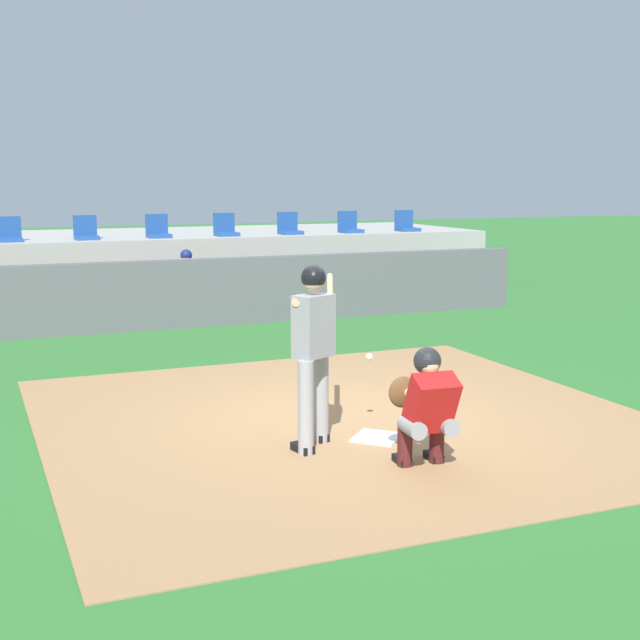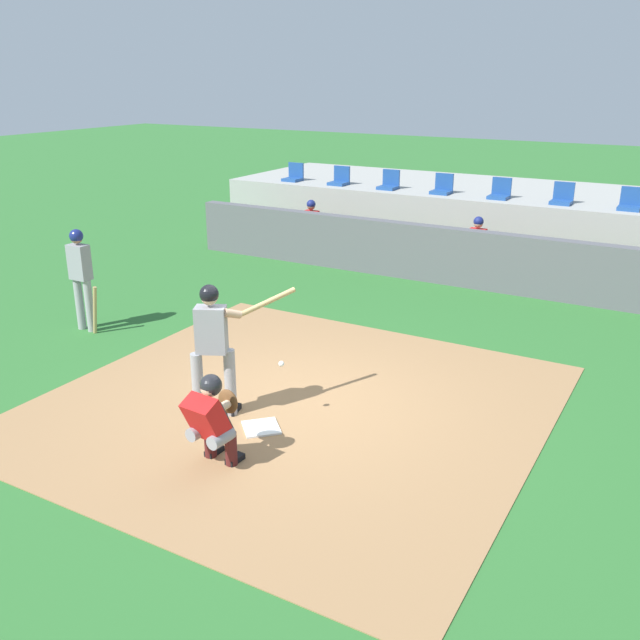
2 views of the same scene
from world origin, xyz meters
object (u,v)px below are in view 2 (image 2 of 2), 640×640
object	(u,v)px
dugout_player_0	(309,226)
stadium_seat_0	(294,176)
stadium_seat_4	(500,193)
stadium_seat_3	(442,188)
stadium_seat_2	(389,184)
dugout_player_1	(475,246)
home_plate	(261,428)
stadium_seat_1	(340,180)
batter_at_plate	(214,343)
on_deck_batter	(81,274)
stadium_seat_6	(630,203)
stadium_seat_5	(562,198)
catcher_crouched	(213,417)

from	to	relation	value
dugout_player_0	stadium_seat_0	distance (m)	2.77
stadium_seat_4	stadium_seat_3	bearing A→B (deg)	180.00
stadium_seat_2	stadium_seat_3	world-z (taller)	same
dugout_player_1	stadium_seat_2	size ratio (longest dim) A/B	2.71
home_plate	stadium_seat_1	bearing A→B (deg)	113.06
batter_at_plate	stadium_seat_4	distance (m)	10.21
on_deck_batter	stadium_seat_6	bearing A→B (deg)	49.03
home_plate	stadium_seat_5	world-z (taller)	stadium_seat_5
stadium_seat_1	stadium_seat_4	bearing A→B (deg)	0.00
home_plate	batter_at_plate	size ratio (longest dim) A/B	0.24
home_plate	on_deck_batter	size ratio (longest dim) A/B	0.25
batter_at_plate	dugout_player_0	world-z (taller)	batter_at_plate
batter_at_plate	stadium_seat_0	size ratio (longest dim) A/B	3.76
home_plate	on_deck_batter	distance (m)	5.00
stadium_seat_3	stadium_seat_4	xyz separation A→B (m)	(1.44, 0.00, 0.00)
catcher_crouched	stadium_seat_3	distance (m)	11.26
on_deck_batter	dugout_player_1	distance (m)	8.21
catcher_crouched	stadium_seat_4	distance (m)	11.16
on_deck_batter	stadium_seat_2	bearing A→B (deg)	78.45
stadium_seat_0	stadium_seat_6	xyz separation A→B (m)	(8.67, 0.00, 0.00)
home_plate	on_deck_batter	bearing A→B (deg)	162.43
on_deck_batter	stadium_seat_1	xyz separation A→B (m)	(0.33, 8.70, 0.51)
dugout_player_1	stadium_seat_1	size ratio (longest dim) A/B	2.71
on_deck_batter	stadium_seat_3	bearing A→B (deg)	69.68
batter_at_plate	stadium_seat_1	bearing A→B (deg)	109.74
home_plate	stadium_seat_4	bearing A→B (deg)	90.00
stadium_seat_4	stadium_seat_2	bearing A→B (deg)	180.00
on_deck_batter	stadium_seat_4	bearing A→B (deg)	61.79
home_plate	stadium_seat_2	world-z (taller)	stadium_seat_2
dugout_player_0	dugout_player_1	size ratio (longest dim) A/B	1.00
batter_at_plate	stadium_seat_3	size ratio (longest dim) A/B	3.76
batter_at_plate	stadium_seat_5	bearing A→B (deg)	78.19
home_plate	stadium_seat_1	world-z (taller)	stadium_seat_1
on_deck_batter	stadium_seat_0	bearing A→B (deg)	97.28
on_deck_batter	home_plate	bearing A→B (deg)	-17.57
home_plate	stadium_seat_6	world-z (taller)	stadium_seat_6
stadium_seat_1	stadium_seat_5	bearing A→B (deg)	0.00
stadium_seat_4	on_deck_batter	bearing A→B (deg)	-118.21
dugout_player_1	stadium_seat_5	xyz separation A→B (m)	(1.34, 2.03, 0.86)
home_plate	stadium_seat_0	xyz separation A→B (m)	(-5.78, 10.18, 1.51)
stadium_seat_4	stadium_seat_5	distance (m)	1.44
home_plate	stadium_seat_3	world-z (taller)	stadium_seat_3
dugout_player_1	stadium_seat_1	world-z (taller)	stadium_seat_1
catcher_crouched	batter_at_plate	bearing A→B (deg)	125.99
dugout_player_0	stadium_seat_6	world-z (taller)	stadium_seat_6
dugout_player_0	stadium_seat_4	xyz separation A→B (m)	(4.11, 2.03, 0.86)
catcher_crouched	stadium_seat_2	world-z (taller)	stadium_seat_2
home_plate	stadium_seat_1	xyz separation A→B (m)	(-4.33, 10.18, 1.51)
dugout_player_0	stadium_seat_4	world-z (taller)	stadium_seat_4
stadium_seat_2	batter_at_plate	bearing A→B (deg)	-77.77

